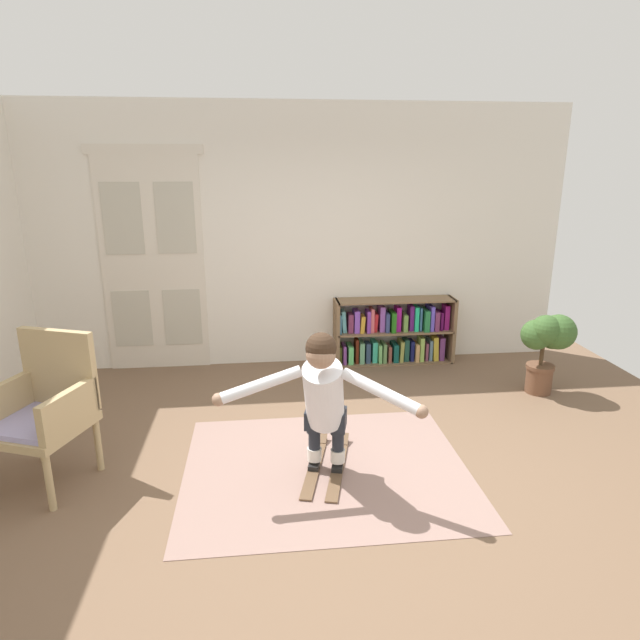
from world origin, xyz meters
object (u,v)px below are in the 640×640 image
potted_plant (547,339)px  skis_pair (327,464)px  bookshelf (394,333)px  wicker_chair (45,406)px  person_skier (323,394)px

potted_plant → skis_pair: size_ratio=0.89×
potted_plant → skis_pair: potted_plant is taller
bookshelf → wicker_chair: (-3.10, -2.12, 0.23)m
bookshelf → potted_plant: 1.67m
bookshelf → person_skier: bearing=-115.0°
skis_pair → wicker_chair: bearing=177.8°
bookshelf → person_skier: size_ratio=1.00×
wicker_chair → skis_pair: 2.11m
wicker_chair → potted_plant: wicker_chair is taller
skis_pair → person_skier: person_skier is taller
bookshelf → wicker_chair: wicker_chair is taller
bookshelf → skis_pair: size_ratio=1.48×
wicker_chair → person_skier: bearing=-7.6°
bookshelf → person_skier: 2.65m
wicker_chair → skis_pair: bearing=-2.2°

